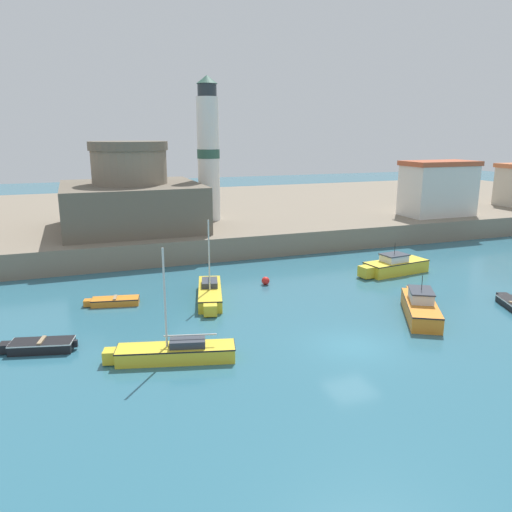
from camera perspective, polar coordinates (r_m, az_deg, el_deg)
ground_plane at (r=26.87m, az=10.95°, el=-10.09°), size 200.00×200.00×0.00m
quay_seawall at (r=62.16m, az=-7.73°, el=4.72°), size 120.00×40.00×2.04m
motorboat_orange_0 at (r=31.86m, az=18.27°, el=-5.48°), size 4.26×6.08×2.54m
dinghy_orange_1 at (r=33.58m, az=-15.94°, el=-4.97°), size 3.55×1.65×0.54m
motorboat_yellow_2 at (r=40.77m, az=15.51°, el=-1.09°), size 6.18×2.57×2.49m
sailboat_yellow_3 at (r=25.02m, az=-9.31°, el=-10.74°), size 6.40×2.77×5.66m
sailboat_yellow_4 at (r=33.34m, az=-5.29°, el=-4.20°), size 2.89×6.49×5.45m
dinghy_black_6 at (r=28.01m, az=-23.47°, el=-9.36°), size 3.81×1.91×0.63m
mooring_buoy at (r=36.50m, az=1.10°, el=-2.84°), size 0.59×0.59×0.59m
fortress at (r=48.56m, az=-14.07°, el=6.44°), size 12.43×12.43×8.01m
lighthouse at (r=51.29m, az=-5.46°, el=11.77°), size 2.26×2.26×14.20m
harbor_shed_mid_row at (r=57.77m, az=20.09°, el=7.30°), size 7.82×4.33×5.86m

